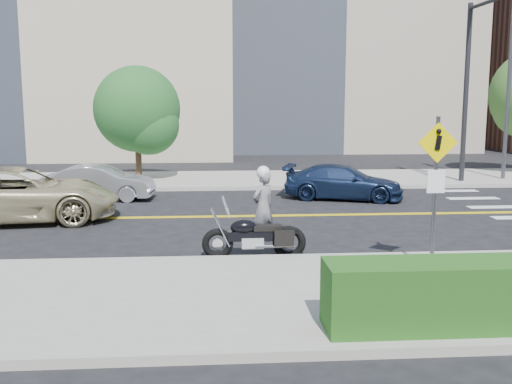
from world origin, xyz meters
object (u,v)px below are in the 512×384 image
object	(u,v)px
motorcyclist	(263,205)
suv	(17,194)
pedestrian_sign	(436,178)
parked_car_blue	(343,182)
parked_car_silver	(100,183)
motorcycle	(255,227)

from	to	relation	value
motorcyclist	suv	distance (m)	7.41
pedestrian_sign	suv	bearing A→B (deg)	148.62
pedestrian_sign	parked_car_blue	bearing A→B (deg)	88.66
pedestrian_sign	parked_car_blue	size ratio (longest dim) A/B	0.73
pedestrian_sign	parked_car_silver	distance (m)	12.65
pedestrian_sign	parked_car_silver	world-z (taller)	pedestrian_sign
motorcyclist	suv	size ratio (longest dim) A/B	0.34
pedestrian_sign	parked_car_silver	size ratio (longest dim) A/B	0.81
motorcyclist	parked_car_blue	distance (m)	6.99
parked_car_silver	parked_car_blue	bearing A→B (deg)	-89.40
motorcycle	suv	size ratio (longest dim) A/B	0.39
pedestrian_sign	motorcyclist	distance (m)	4.41
motorcycle	suv	world-z (taller)	suv
parked_car_silver	parked_car_blue	distance (m)	8.43
motorcycle	parked_car_blue	distance (m)	8.23
parked_car_blue	motorcycle	bearing A→B (deg)	171.03
motorcyclist	parked_car_blue	world-z (taller)	motorcyclist
pedestrian_sign	suv	distance (m)	11.60
motorcycle	parked_car_blue	size ratio (longest dim) A/B	0.54
parked_car_silver	parked_car_blue	xyz separation A→B (m)	(8.42, -0.42, -0.01)
motorcycle	parked_car_blue	bearing A→B (deg)	64.10
motorcycle	pedestrian_sign	bearing A→B (deg)	-26.66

